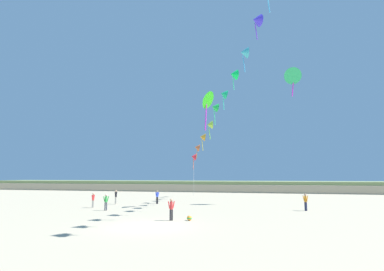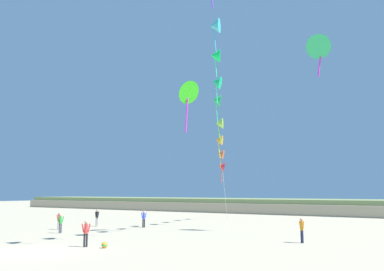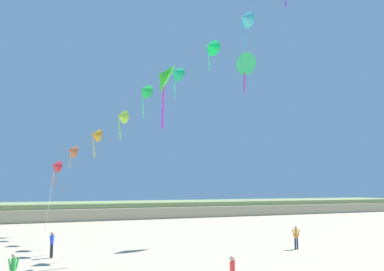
{
  "view_description": "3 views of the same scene",
  "coord_description": "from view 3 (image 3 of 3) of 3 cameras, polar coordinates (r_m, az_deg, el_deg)",
  "views": [
    {
      "loc": [
        7.71,
        -18.65,
        3.21
      ],
      "look_at": [
        -0.61,
        13.71,
        7.79
      ],
      "focal_mm": 28.0,
      "sensor_mm": 36.0,
      "label": 1
    },
    {
      "loc": [
        19.83,
        -14.7,
        3.3
      ],
      "look_at": [
        1.33,
        13.43,
        7.99
      ],
      "focal_mm": 38.0,
      "sensor_mm": 36.0,
      "label": 2
    },
    {
      "loc": [
        -7.7,
        -12.01,
        4.34
      ],
      "look_at": [
        2.47,
        11.02,
        7.56
      ],
      "focal_mm": 38.0,
      "sensor_mm": 36.0,
      "label": 3
    }
  ],
  "objects": [
    {
      "name": "person_far_right",
      "position": [
        27.52,
        -19.08,
        -14.04
      ],
      "size": [
        0.37,
        0.51,
        1.58
      ],
      "color": "black",
      "rests_on": "ground"
    },
    {
      "name": "person_mid_center",
      "position": [
        30.52,
        14.4,
        -13.47
      ],
      "size": [
        0.48,
        0.42,
        1.61
      ],
      "color": "#282D4C",
      "rests_on": "ground"
    },
    {
      "name": "person_far_left",
      "position": [
        19.75,
        -23.8,
        -16.75
      ],
      "size": [
        0.49,
        0.36,
        1.53
      ],
      "color": "#474C56",
      "rests_on": "ground"
    },
    {
      "name": "kite_banner_string",
      "position": [
        29.49,
        -0.23,
        10.85
      ],
      "size": [
        16.36,
        31.73,
        21.24
      ],
      "color": "red"
    },
    {
      "name": "large_kite_mid_trail",
      "position": [
        37.23,
        7.34,
        10.01
      ],
      "size": [
        2.14,
        1.55,
        3.68
      ],
      "color": "#2DC069"
    },
    {
      "name": "dune_ridge",
      "position": [
        60.59,
        -16.75,
        -10.05
      ],
      "size": [
        120.0,
        12.86,
        2.18
      ],
      "color": "tan",
      "rests_on": "ground"
    },
    {
      "name": "large_kite_low_lead",
      "position": [
        27.39,
        -4.03,
        8.21
      ],
      "size": [
        2.0,
        2.35,
        4.55
      ],
      "color": "#37EF21"
    }
  ]
}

